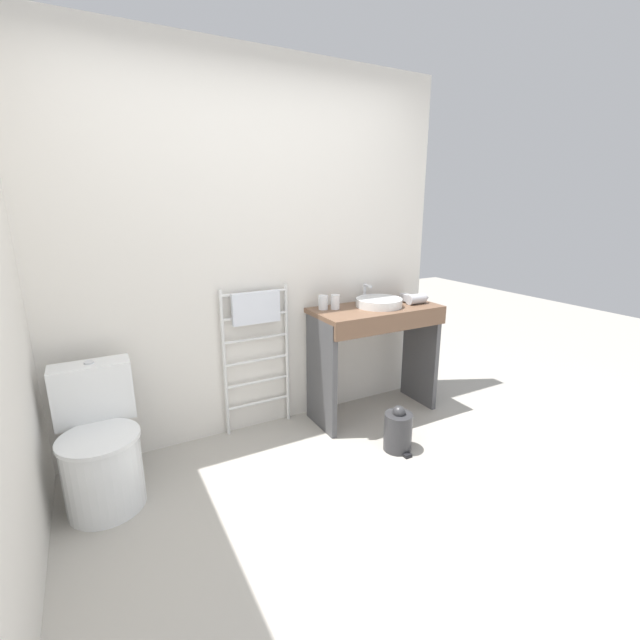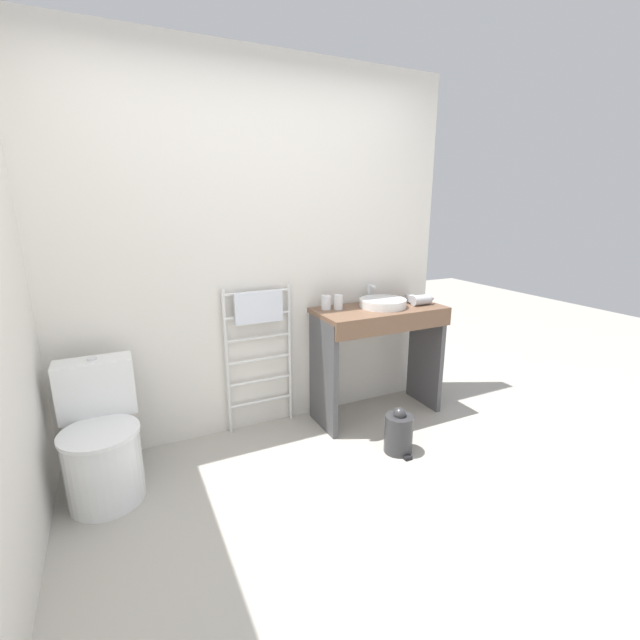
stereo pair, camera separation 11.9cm
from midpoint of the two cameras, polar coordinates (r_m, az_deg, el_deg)
The scene contains 11 objects.
ground_plane at distance 2.31m, azimuth 8.00°, elevation -29.25°, with size 12.00×12.00×0.00m, color #A8A399.
wall_back at distance 3.06m, azimuth -7.42°, elevation 8.90°, with size 2.95×0.12×2.57m, color silver.
toilet at distance 2.75m, azimuth -25.96°, elevation -14.65°, with size 0.42×0.56×0.76m.
towel_radiator at distance 3.05m, azimuth -7.03°, elevation -1.22°, with size 0.50×0.06×1.06m.
vanity_counter at distance 3.29m, azimuth 8.91°, elevation -3.13°, with size 0.97×0.47×0.87m.
sink_basin at distance 3.24m, azimuth 9.41°, elevation 2.29°, with size 0.35×0.35×0.06m.
faucet at distance 3.37m, azimuth 7.70°, elevation 3.89°, with size 0.02×0.10×0.14m.
cup_near_wall at distance 3.12m, azimuth 1.92°, elevation 2.35°, with size 0.07×0.07×0.10m.
cup_near_edge at distance 3.13m, azimuth 3.54°, elevation 2.39°, with size 0.07×0.07×0.11m.
hair_dryer at distance 3.38m, azimuth 14.32°, elevation 2.66°, with size 0.20×0.17×0.08m.
trash_bin at distance 3.01m, azimuth 11.60°, elevation -14.49°, with size 0.19×0.22×0.32m.
Camera 2 is at (-0.91, -1.37, 1.61)m, focal length 24.00 mm.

